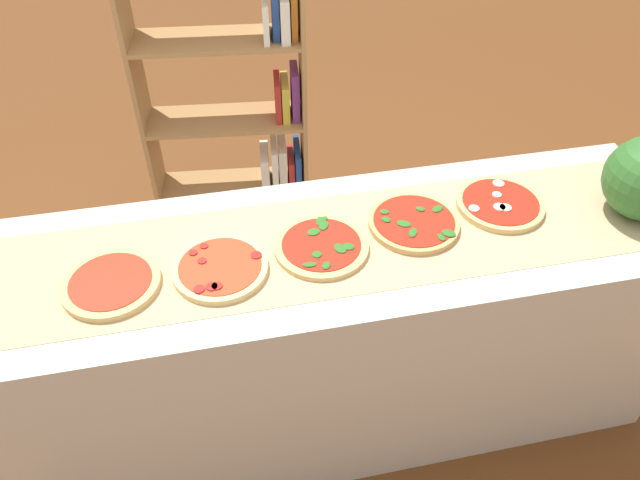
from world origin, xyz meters
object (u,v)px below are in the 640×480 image
object	(u,v)px
pizza_spinach_3	(414,223)
pizza_mozzarella_4	(500,204)
pizza_pepperoni_1	(220,268)
bookshelf	(248,133)
pizza_spinach_2	(321,246)
pizza_plain_0	(111,283)

from	to	relation	value
pizza_spinach_3	pizza_mozzarella_4	xyz separation A→B (m)	(0.33, 0.04, -0.00)
pizza_pepperoni_1	pizza_spinach_3	world-z (taller)	pizza_spinach_3
pizza_pepperoni_1	pizza_mozzarella_4	xyz separation A→B (m)	(0.99, 0.12, 0.00)
pizza_pepperoni_1	bookshelf	distance (m)	1.21
pizza_spinach_2	pizza_spinach_3	world-z (taller)	pizza_spinach_3
pizza_mozzarella_4	bookshelf	size ratio (longest dim) A/B	0.19
pizza_pepperoni_1	pizza_mozzarella_4	size ratio (longest dim) A/B	0.98
pizza_spinach_3	bookshelf	bearing A→B (deg)	112.74
pizza_spinach_2	pizza_spinach_3	distance (m)	0.33
pizza_spinach_3	pizza_spinach_2	bearing A→B (deg)	-171.74
pizza_pepperoni_1	pizza_mozzarella_4	world-z (taller)	pizza_mozzarella_4
pizza_pepperoni_1	pizza_spinach_2	xyz separation A→B (m)	(0.33, 0.04, -0.00)
pizza_spinach_3	pizza_plain_0	bearing A→B (deg)	-175.19
pizza_spinach_3	pizza_mozzarella_4	distance (m)	0.33
pizza_spinach_2	bookshelf	xyz separation A→B (m)	(-0.13, 1.13, -0.25)
pizza_spinach_2	bookshelf	size ratio (longest dim) A/B	0.20
pizza_plain_0	pizza_spinach_2	distance (m)	0.66
pizza_spinach_2	pizza_pepperoni_1	bearing A→B (deg)	-173.52
pizza_plain_0	pizza_spinach_3	world-z (taller)	pizza_spinach_3
pizza_pepperoni_1	pizza_spinach_2	distance (m)	0.33
pizza_plain_0	pizza_pepperoni_1	bearing A→B (deg)	-0.38
pizza_plain_0	pizza_pepperoni_1	world-z (taller)	pizza_pepperoni_1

